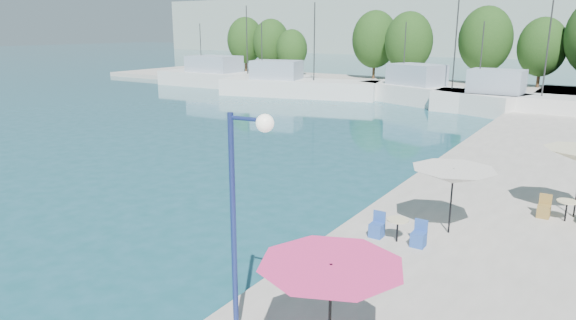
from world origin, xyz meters
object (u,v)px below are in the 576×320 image
Objects in this scene: trawler_01 at (231,79)px; umbrella_white at (453,176)px; trawler_03 at (433,94)px; street_lamp at (245,187)px; trawler_04 at (517,103)px; trawler_02 at (295,86)px; umbrella_pink at (331,277)px.

umbrella_white is (37.03, -34.35, 1.51)m from trawler_01.
trawler_03 is 41.92m from street_lamp.
trawler_04 is (34.10, -3.82, 0.00)m from trawler_01.
trawler_02 is 1.20× the size of trawler_04.
street_lamp reaches higher than umbrella_pink.
trawler_03 reaches higher than street_lamp.
umbrella_pink is at bearing -50.17° from trawler_01.
trawler_01 is at bearing 130.82° from umbrella_pink.
trawler_01 is at bearing 175.63° from trawler_04.
trawler_02 is 6.46× the size of umbrella_white.
trawler_01 reaches higher than umbrella_pink.
umbrella_white is at bearing -50.73° from trawler_03.
umbrella_pink is at bearing -83.55° from trawler_04.
trawler_01 and trawler_04 have the same top height.
street_lamp is (8.74, -40.89, 3.02)m from trawler_03.
trawler_04 is 39.09m from street_lamp.
trawler_02 is 22.61m from trawler_04.
trawler_01 is 50.53m from umbrella_white.
umbrella_pink is 0.56× the size of street_lamp.
trawler_02 is 14.83m from trawler_03.
trawler_03 is at bearing 97.24° from street_lamp.
umbrella_pink is (37.14, -43.00, 1.70)m from trawler_01.
trawler_04 is at bearing 7.11° from trawler_03.
umbrella_white is 0.54× the size of street_lamp.
umbrella_white is (10.74, -32.46, 1.51)m from trawler_03.
trawler_01 and trawler_03 have the same top height.
trawler_04 is 5.28× the size of umbrella_pink.
umbrella_white is at bearing -82.52° from trawler_04.
umbrella_pink is at bearing -89.22° from umbrella_white.
umbrella_white is 8.79m from street_lamp.
trawler_01 reaches higher than umbrella_white.
trawler_01 is 11.94m from trawler_02.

